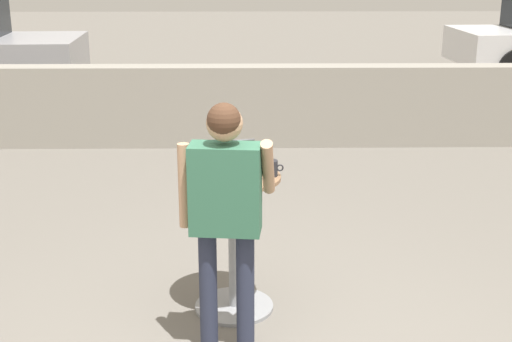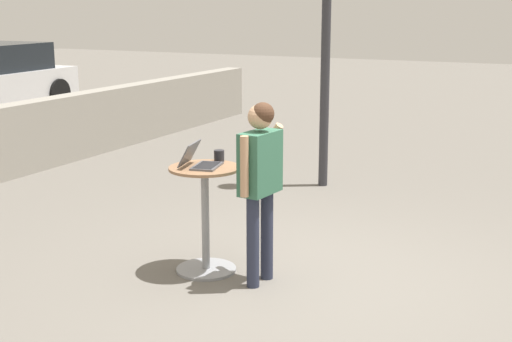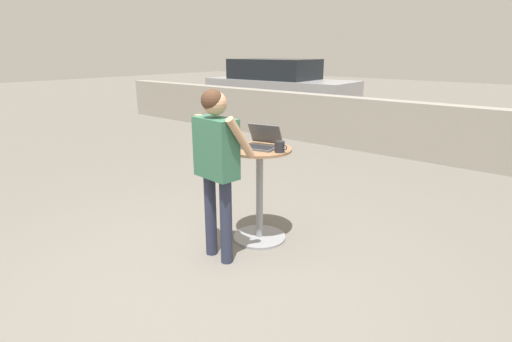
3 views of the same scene
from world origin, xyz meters
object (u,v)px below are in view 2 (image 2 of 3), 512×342
object	(u,v)px
cafe_table	(205,213)
standing_person	(260,171)
coffee_mug	(219,156)
laptop	(200,161)

from	to	relation	value
cafe_table	standing_person	xyz separation A→B (m)	(-0.03, -0.56, 0.45)
coffee_mug	cafe_table	bearing A→B (deg)	178.08
cafe_table	coffee_mug	world-z (taller)	coffee_mug
laptop	coffee_mug	distance (m)	0.27
cafe_table	coffee_mug	xyz separation A→B (m)	(0.25, -0.01, 0.48)
standing_person	laptop	bearing A→B (deg)	88.04
coffee_mug	standing_person	distance (m)	0.62
coffee_mug	standing_person	bearing A→B (deg)	-117.08
cafe_table	standing_person	world-z (taller)	standing_person
cafe_table	standing_person	distance (m)	0.72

